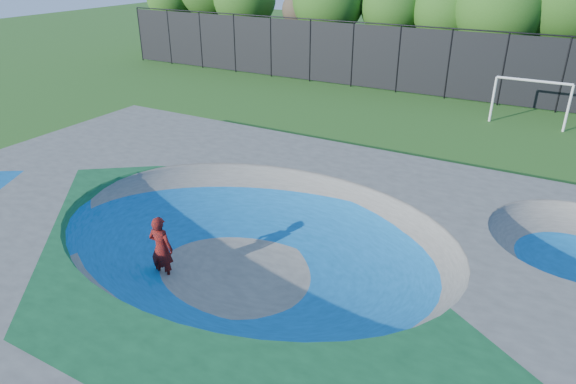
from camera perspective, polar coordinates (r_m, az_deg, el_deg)
ground at (r=14.17m, az=-3.88°, el=-9.08°), size 120.00×120.00×0.00m
skate_deck at (r=13.77m, az=-3.97°, el=-6.50°), size 22.00×14.00×1.50m
skater at (r=13.89m, az=-13.90°, el=-6.11°), size 0.73×0.53×1.85m
skateboard at (r=14.36m, az=-13.53°, el=-9.18°), size 0.80×0.32×0.05m
soccer_goal at (r=28.11m, az=25.43°, el=9.79°), size 3.55×0.12×2.34m
fence at (r=31.96m, az=17.43°, el=13.54°), size 48.09×0.09×4.04m
treeline at (r=36.27m, az=24.44°, el=18.63°), size 52.88×7.70×8.62m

